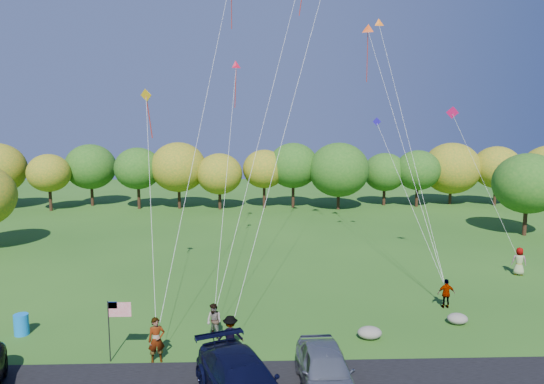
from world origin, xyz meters
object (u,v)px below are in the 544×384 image
Objects in this scene: flyer_e at (519,261)px; minivan_silver at (326,370)px; minivan_navy at (243,383)px; flyer_d at (446,293)px; flyer_b at (214,321)px; flyer_a at (156,340)px; flyer_c at (230,335)px; trash_barrel at (21,325)px.

minivan_silver is at bearing 61.39° from flyer_e.
flyer_d is (10.82, 9.01, -0.08)m from minivan_navy.
minivan_silver is 6.63m from flyer_b.
flyer_a is 1.10× the size of flyer_c.
flyer_e is (14.90, 13.84, 0.05)m from minivan_silver.
flyer_a reaches higher than minivan_navy.
flyer_c is at bearing 77.16° from minivan_navy.
flyer_e is at bearing -139.51° from flyer_d.
flyer_b is (-4.53, 4.83, -0.06)m from minivan_silver.
flyer_e is at bearing 8.32° from flyer_a.
minivan_silver is at bearing -39.96° from flyer_a.
flyer_c is 10.30m from trash_barrel.
flyer_e is (18.59, 10.72, 0.05)m from flyer_c.
flyer_e is at bearing 17.36° from minivan_navy.
flyer_d is 1.61× the size of trash_barrel.
flyer_a is 24.41m from flyer_e.
minivan_navy is 5.01m from flyer_a.
minivan_silver is 2.47× the size of flyer_a.
flyer_a is 1.18× the size of flyer_b.
flyer_a is at bearing 23.19° from flyer_d.
flyer_e is at bearing -152.55° from flyer_c.
flyer_d is at bearing 53.33° from flyer_b.
flyer_b is (2.20, 2.28, -0.15)m from flyer_a.
minivan_navy is 14.08m from flyer_d.
flyer_a is at bearing 46.06° from flyer_e.
minivan_silver is at bearing 48.45° from flyer_d.
flyer_b is 1.92m from flyer_c.
flyer_c reaches higher than flyer_d.
flyer_a is at bearing -22.65° from trash_barrel.
trash_barrel is (-21.47, -2.71, -0.31)m from flyer_d.
minivan_silver is 2.57× the size of flyer_e.
flyer_a is 15.56m from flyer_d.
flyer_e is (7.13, 5.67, 0.12)m from flyer_d.
trash_barrel is (-6.97, 2.91, -0.46)m from flyer_a.
flyer_c reaches higher than minivan_navy.
minivan_silver is 4.83m from flyer_c.
minivan_navy is 3.50× the size of flyer_b.
flyer_c is 1.08× the size of flyer_d.
flyer_d is 21.65m from trash_barrel.
flyer_b is at bearing 43.37° from flyer_e.
minivan_navy is 2.96× the size of flyer_a.
trash_barrel is at bearing 156.18° from minivan_silver.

